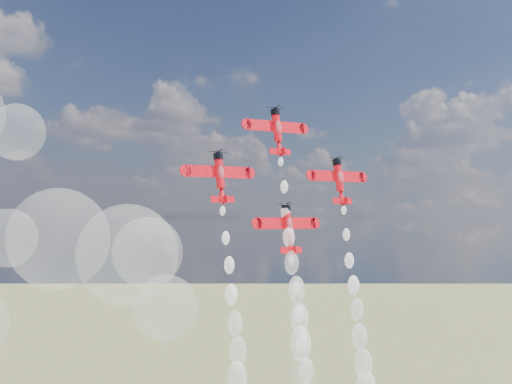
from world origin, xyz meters
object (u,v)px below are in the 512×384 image
object	(u,v)px
plane_lead	(277,130)
plane_slot	(288,228)
plane_left	(220,176)
plane_right	(339,180)

from	to	relation	value
plane_lead	plane_slot	bearing A→B (deg)	-90.00
plane_lead	plane_left	bearing A→B (deg)	-172.21
plane_left	plane_slot	bearing A→B (deg)	-7.79
plane_right	plane_slot	size ratio (longest dim) A/B	1.00
plane_right	plane_slot	bearing A→B (deg)	-172.21
plane_right	plane_slot	world-z (taller)	plane_right
plane_left	plane_slot	world-z (taller)	plane_left
plane_slot	plane_lead	bearing A→B (deg)	90.00
plane_left	plane_lead	bearing A→B (deg)	7.79
plane_lead	plane_right	size ratio (longest dim) A/B	1.00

